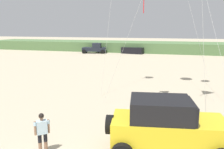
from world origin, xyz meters
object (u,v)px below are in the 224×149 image
(jeep, at_px, (167,125))
(distant_sedan, at_px, (133,51))
(distant_pickup, at_px, (95,48))
(person_watching, at_px, (42,131))

(jeep, bearing_deg, distant_sedan, 103.08)
(distant_pickup, bearing_deg, jeep, -65.69)
(jeep, bearing_deg, person_watching, -164.70)
(person_watching, bearing_deg, jeep, 15.30)
(person_watching, distance_m, distant_sedan, 37.45)
(distant_pickup, bearing_deg, distant_sedan, 9.16)
(distant_pickup, height_order, distant_sedan, distant_pickup)
(distant_sedan, bearing_deg, person_watching, -75.32)
(jeep, height_order, person_watching, jeep)
(distant_pickup, xyz_separation_m, distant_sedan, (7.36, 1.19, -0.34))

